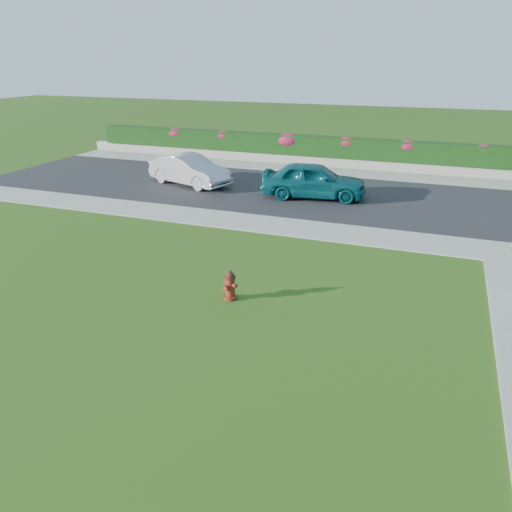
% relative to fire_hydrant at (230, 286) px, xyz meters
% --- Properties ---
extents(ground, '(120.00, 120.00, 0.00)m').
position_rel_fire_hydrant_xyz_m(ground, '(0.47, -2.72, -0.39)').
color(ground, black).
rests_on(ground, ground).
extents(street_far, '(26.00, 8.00, 0.04)m').
position_rel_fire_hydrant_xyz_m(street_far, '(-4.53, 11.28, -0.37)').
color(street_far, black).
rests_on(street_far, ground).
extents(sidewalk_far, '(24.00, 2.00, 0.04)m').
position_rel_fire_hydrant_xyz_m(sidewalk_far, '(-5.53, 6.28, -0.37)').
color(sidewalk_far, gray).
rests_on(sidewalk_far, ground).
extents(sidewalk_beyond, '(34.00, 2.00, 0.04)m').
position_rel_fire_hydrant_xyz_m(sidewalk_beyond, '(-0.53, 16.28, -0.37)').
color(sidewalk_beyond, gray).
rests_on(sidewalk_beyond, ground).
extents(retaining_wall, '(34.00, 0.40, 0.60)m').
position_rel_fire_hydrant_xyz_m(retaining_wall, '(-0.53, 17.78, -0.09)').
color(retaining_wall, gray).
rests_on(retaining_wall, ground).
extents(hedge, '(32.00, 0.90, 1.10)m').
position_rel_fire_hydrant_xyz_m(hedge, '(-0.53, 17.88, 0.76)').
color(hedge, black).
rests_on(hedge, retaining_wall).
extents(fire_hydrant, '(0.43, 0.41, 0.83)m').
position_rel_fire_hydrant_xyz_m(fire_hydrant, '(0.00, 0.00, 0.00)').
color(fire_hydrant, '#4A0E0B').
rests_on(fire_hydrant, ground).
extents(sedan_teal, '(4.92, 2.59, 1.60)m').
position_rel_fire_hydrant_xyz_m(sedan_teal, '(-0.50, 10.67, 0.45)').
color(sedan_teal, '#0B5159').
rests_on(sedan_teal, street_far).
extents(sedan_silver, '(4.71, 2.84, 1.47)m').
position_rel_fire_hydrant_xyz_m(sedan_silver, '(-6.89, 10.90, 0.38)').
color(sedan_silver, '#ABADB3').
rests_on(sedan_silver, street_far).
extents(flower_clump_a, '(1.30, 0.84, 0.65)m').
position_rel_fire_hydrant_xyz_m(flower_clump_a, '(-11.39, 17.78, 1.05)').
color(flower_clump_a, '#A71C4C').
rests_on(flower_clump_a, hedge).
extents(flower_clump_b, '(1.21, 0.78, 0.60)m').
position_rel_fire_hydrant_xyz_m(flower_clump_b, '(-8.07, 17.78, 1.07)').
color(flower_clump_b, '#A71C4C').
rests_on(flower_clump_b, hedge).
extents(flower_clump_c, '(1.50, 0.97, 0.75)m').
position_rel_fire_hydrant_xyz_m(flower_clump_c, '(-3.88, 17.78, 1.01)').
color(flower_clump_c, '#A71C4C').
rests_on(flower_clump_c, hedge).
extents(flower_clump_d, '(1.24, 0.80, 0.62)m').
position_rel_fire_hydrant_xyz_m(flower_clump_d, '(-0.39, 17.78, 1.06)').
color(flower_clump_d, '#A71C4C').
rests_on(flower_clump_d, hedge).
extents(flower_clump_e, '(1.27, 0.82, 0.64)m').
position_rel_fire_hydrant_xyz_m(flower_clump_e, '(2.96, 17.78, 1.05)').
color(flower_clump_e, '#A71C4C').
rests_on(flower_clump_e, hedge).
extents(flower_clump_f, '(1.10, 0.71, 0.55)m').
position_rel_fire_hydrant_xyz_m(flower_clump_f, '(6.79, 17.78, 1.09)').
color(flower_clump_f, '#A71C4C').
rests_on(flower_clump_f, hedge).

